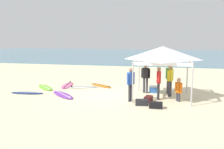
% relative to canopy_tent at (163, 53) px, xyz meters
% --- Properties ---
extents(ground_plane, '(80.00, 80.00, 0.00)m').
position_rel_canopy_tent_xyz_m(ground_plane, '(-2.86, -0.08, -2.39)').
color(ground_plane, beige).
extents(sea, '(80.00, 36.00, 0.10)m').
position_rel_canopy_tent_xyz_m(sea, '(-2.86, 31.54, -2.34)').
color(sea, '#568499').
rests_on(sea, ground).
extents(canopy_tent, '(2.90, 2.90, 2.75)m').
position_rel_canopy_tent_xyz_m(canopy_tent, '(0.00, 0.00, 0.00)').
color(canopy_tent, '#B7B7BC').
rests_on(canopy_tent, ground).
extents(surfboard_navy, '(1.96, 0.68, 0.19)m').
position_rel_canopy_tent_xyz_m(surfboard_navy, '(-7.59, -0.74, -2.35)').
color(surfboard_navy, navy).
rests_on(surfboard_navy, ground).
extents(surfboard_white, '(1.92, 1.17, 0.19)m').
position_rel_canopy_tent_xyz_m(surfboard_white, '(-4.98, 1.55, -2.35)').
color(surfboard_white, white).
rests_on(surfboard_white, ground).
extents(surfboard_lime, '(2.00, 2.07, 0.19)m').
position_rel_canopy_tent_xyz_m(surfboard_lime, '(-7.33, 0.92, -2.35)').
color(surfboard_lime, '#7AD12D').
rests_on(surfboard_lime, ground).
extents(surfboard_purple, '(2.14, 2.08, 0.19)m').
position_rel_canopy_tent_xyz_m(surfboard_purple, '(-5.39, -0.72, -2.35)').
color(surfboard_purple, purple).
rests_on(surfboard_purple, ground).
extents(surfboard_pink, '(1.01, 2.36, 0.19)m').
position_rel_canopy_tent_xyz_m(surfboard_pink, '(-6.23, 1.89, -2.35)').
color(surfboard_pink, pink).
rests_on(surfboard_pink, ground).
extents(surfboard_orange, '(1.93, 1.58, 0.19)m').
position_rel_canopy_tent_xyz_m(surfboard_orange, '(-3.99, 2.27, -2.35)').
color(surfboard_orange, orange).
rests_on(surfboard_orange, ground).
extents(person_yellow, '(0.34, 0.51, 1.71)m').
position_rel_canopy_tent_xyz_m(person_yellow, '(0.42, 0.30, -1.40)').
color(person_yellow, '#383842').
rests_on(person_yellow, ground).
extents(person_red, '(0.23, 0.55, 1.71)m').
position_rel_canopy_tent_xyz_m(person_red, '(-0.17, -0.46, -1.40)').
color(person_red, '#2D2D33').
rests_on(person_red, ground).
extents(person_green, '(0.40, 0.44, 1.71)m').
position_rel_canopy_tent_xyz_m(person_green, '(0.37, 1.07, -1.40)').
color(person_green, '#383842').
rests_on(person_green, ground).
extents(person_blue, '(0.36, 0.50, 1.71)m').
position_rel_canopy_tent_xyz_m(person_blue, '(-1.52, -1.13, -1.40)').
color(person_blue, '#2D2D33').
rests_on(person_blue, ground).
extents(person_black, '(0.53, 0.31, 1.71)m').
position_rel_canopy_tent_xyz_m(person_black, '(-0.95, 0.92, -1.40)').
color(person_black, '#383842').
rests_on(person_black, ground).
extents(person_orange, '(0.35, 0.51, 1.20)m').
position_rel_canopy_tent_xyz_m(person_orange, '(0.83, -0.58, -1.73)').
color(person_orange, '#383842').
rests_on(person_orange, ground).
extents(gear_bag_near_tent, '(0.64, 0.41, 0.28)m').
position_rel_canopy_tent_xyz_m(gear_bag_near_tent, '(-0.89, -1.73, -2.25)').
color(gear_bag_near_tent, '#232328').
rests_on(gear_bag_near_tent, ground).
extents(gear_bag_by_pole, '(0.43, 0.65, 0.28)m').
position_rel_canopy_tent_xyz_m(gear_bag_by_pole, '(-0.64, -1.03, -2.25)').
color(gear_bag_by_pole, '#4C1919').
rests_on(gear_bag_by_pole, ground).
extents(gear_bag_on_sand, '(0.61, 0.33, 0.28)m').
position_rel_canopy_tent_xyz_m(gear_bag_on_sand, '(-0.22, -2.07, -2.25)').
color(gear_bag_on_sand, black).
rests_on(gear_bag_on_sand, ground).
extents(cooler_box, '(0.50, 0.36, 0.39)m').
position_rel_canopy_tent_xyz_m(cooler_box, '(-0.49, 1.15, -2.19)').
color(cooler_box, '#2D60B7').
rests_on(cooler_box, ground).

